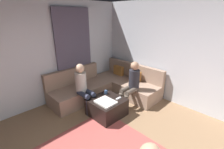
{
  "coord_description": "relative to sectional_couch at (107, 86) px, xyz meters",
  "views": [
    {
      "loc": [
        1.1,
        -1.07,
        2.3
      ],
      "look_at": [
        -1.63,
        1.63,
        0.85
      ],
      "focal_mm": 25.32,
      "sensor_mm": 36.0,
      "label": 1
    }
  ],
  "objects": [
    {
      "name": "wall_back",
      "position": [
        2.08,
        1.06,
        1.07
      ],
      "size": [
        6.0,
        0.12,
        2.7
      ],
      "primitive_type": "cube",
      "color": "silver",
      "rests_on": "ground_plane"
    },
    {
      "name": "wall_left",
      "position": [
        -0.86,
        -1.88,
        1.07
      ],
      "size": [
        0.12,
        6.0,
        2.7
      ],
      "primitive_type": "cube",
      "color": "silver",
      "rests_on": "ground_plane"
    },
    {
      "name": "curtain_panel",
      "position": [
        -0.76,
        -0.58,
        0.97
      ],
      "size": [
        0.06,
        1.1,
        2.5
      ],
      "primitive_type": "cube",
      "color": "#595166",
      "rests_on": "ground_plane"
    },
    {
      "name": "sectional_couch",
      "position": [
        0.0,
        0.0,
        0.0
      ],
      "size": [
        2.1,
        2.55,
        0.87
      ],
      "color": "#9E7F6B",
      "rests_on": "ground_plane"
    },
    {
      "name": "ottoman",
      "position": [
        0.74,
        -0.72,
        -0.07
      ],
      "size": [
        0.76,
        0.76,
        0.42
      ],
      "primitive_type": "cube",
      "color": "black",
      "rests_on": "ground_plane"
    },
    {
      "name": "folded_blanket",
      "position": [
        0.84,
        -0.84,
        0.16
      ],
      "size": [
        0.44,
        0.36,
        0.04
      ],
      "primitive_type": "cube",
      "color": "white",
      "rests_on": "ottoman"
    },
    {
      "name": "coffee_mug",
      "position": [
        0.52,
        -0.54,
        0.19
      ],
      "size": [
        0.08,
        0.08,
        0.1
      ],
      "primitive_type": "cylinder",
      "color": "#334C72",
      "rests_on": "ottoman"
    },
    {
      "name": "game_remote",
      "position": [
        0.92,
        -0.5,
        0.15
      ],
      "size": [
        0.05,
        0.15,
        0.02
      ],
      "primitive_type": "cube",
      "color": "white",
      "rests_on": "ottoman"
    },
    {
      "name": "person_on_couch_back",
      "position": [
        0.87,
        0.06,
        0.38
      ],
      "size": [
        0.3,
        0.6,
        1.2
      ],
      "rotation": [
        0.0,
        0.0,
        3.14
      ],
      "color": "brown",
      "rests_on": "ground_plane"
    },
    {
      "name": "person_on_couch_side",
      "position": [
        0.15,
        -0.95,
        0.38
      ],
      "size": [
        0.6,
        0.3,
        1.2
      ],
      "rotation": [
        0.0,
        0.0,
        -1.57
      ],
      "color": "#2D3347",
      "rests_on": "ground_plane"
    }
  ]
}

